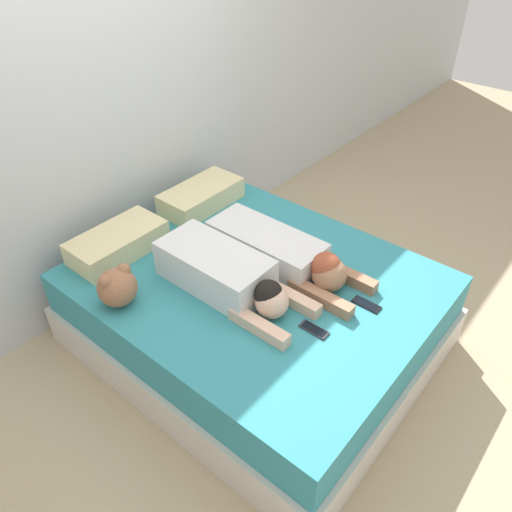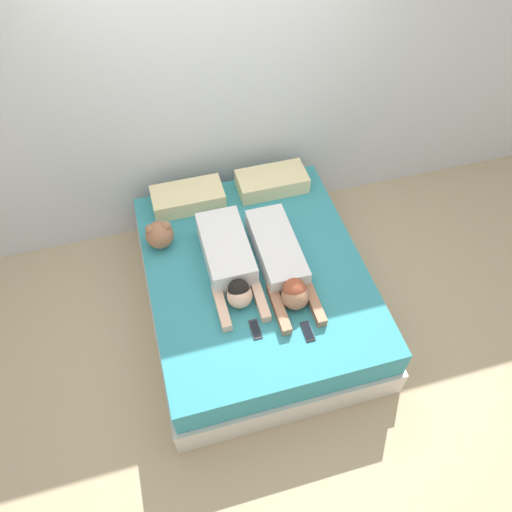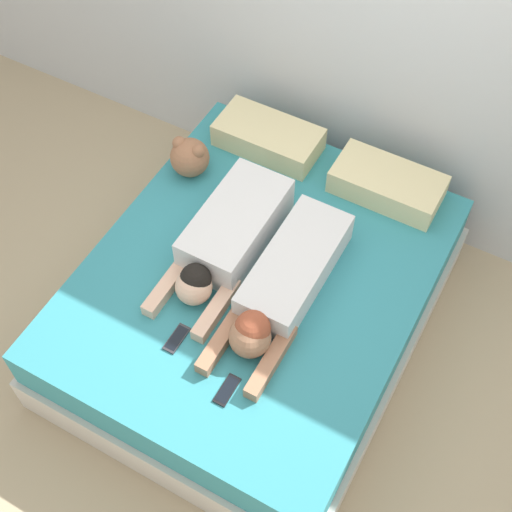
{
  "view_description": "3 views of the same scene",
  "coord_description": "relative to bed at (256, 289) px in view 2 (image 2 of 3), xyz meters",
  "views": [
    {
      "loc": [
        -1.75,
        -1.46,
        2.44
      ],
      "look_at": [
        0.0,
        0.0,
        0.7
      ],
      "focal_mm": 35.0,
      "sensor_mm": 36.0,
      "label": 1
    },
    {
      "loc": [
        -0.61,
        -2.22,
        3.59
      ],
      "look_at": [
        0.0,
        0.0,
        0.7
      ],
      "focal_mm": 35.0,
      "sensor_mm": 36.0,
      "label": 2
    },
    {
      "loc": [
        0.98,
        -1.78,
        3.55
      ],
      "look_at": [
        0.0,
        0.0,
        0.7
      ],
      "focal_mm": 50.0,
      "sensor_mm": 36.0,
      "label": 3
    }
  ],
  "objects": [
    {
      "name": "bed",
      "position": [
        0.0,
        0.0,
        0.0
      ],
      "size": [
        1.7,
        2.05,
        0.55
      ],
      "color": "beige",
      "rests_on": "ground_plane"
    },
    {
      "name": "ground_plane",
      "position": [
        0.0,
        0.0,
        -0.27
      ],
      "size": [
        12.0,
        12.0,
        0.0
      ],
      "primitive_type": "plane",
      "color": "tan"
    },
    {
      "name": "cell_phone_left",
      "position": [
        -0.15,
        -0.52,
        0.28
      ],
      "size": [
        0.06,
        0.16,
        0.01
      ],
      "color": "#2D2D33",
      "rests_on": "bed"
    },
    {
      "name": "cell_phone_right",
      "position": [
        0.2,
        -0.63,
        0.28
      ],
      "size": [
        0.06,
        0.16,
        0.01
      ],
      "color": "black",
      "rests_on": "bed"
    },
    {
      "name": "person_right",
      "position": [
        0.18,
        -0.06,
        0.37
      ],
      "size": [
        0.33,
        1.06,
        0.23
      ],
      "color": "silver",
      "rests_on": "bed"
    },
    {
      "name": "plush_toy",
      "position": [
        -0.66,
        0.43,
        0.4
      ],
      "size": [
        0.22,
        0.22,
        0.23
      ],
      "color": "#996647",
      "rests_on": "bed"
    },
    {
      "name": "pillow_head_right",
      "position": [
        0.37,
        0.81,
        0.35
      ],
      "size": [
        0.6,
        0.3,
        0.15
      ],
      "color": "beige",
      "rests_on": "bed"
    },
    {
      "name": "person_left",
      "position": [
        -0.2,
        0.05,
        0.39
      ],
      "size": [
        0.35,
        0.96,
        0.22
      ],
      "color": "silver",
      "rests_on": "bed"
    },
    {
      "name": "wall_back",
      "position": [
        0.0,
        1.18,
        1.03
      ],
      "size": [
        12.0,
        0.06,
        2.6
      ],
      "color": "silver",
      "rests_on": "ground_plane"
    },
    {
      "name": "pillow_head_left",
      "position": [
        -0.37,
        0.81,
        0.35
      ],
      "size": [
        0.6,
        0.3,
        0.15
      ],
      "color": "beige",
      "rests_on": "bed"
    }
  ]
}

